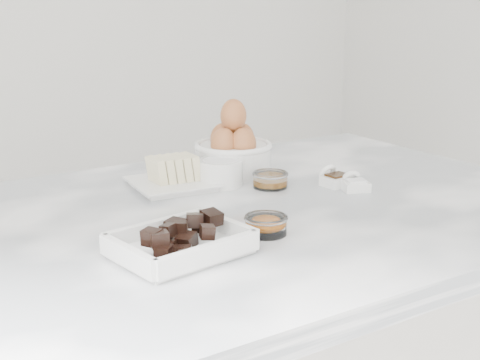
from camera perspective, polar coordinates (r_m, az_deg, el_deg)
name	(u,v)px	position (r m, az deg, el deg)	size (l,w,h in m)	color
marble_slab	(240,219)	(1.17, -0.03, -3.32)	(1.20, 0.80, 0.04)	white
chocolate_dish	(180,240)	(0.95, -5.10, -5.15)	(0.20, 0.17, 0.05)	white
butter_plate	(171,176)	(1.28, -5.94, 0.31)	(0.16, 0.16, 0.06)	white
sugar_ramekin	(221,172)	(1.29, -1.67, 0.72)	(0.09, 0.09, 0.05)	white
egg_bowl	(233,150)	(1.37, -0.59, 2.61)	(0.16, 0.16, 0.15)	white
honey_bowl	(270,179)	(1.28, 2.60, 0.05)	(0.07, 0.07, 0.03)	white
zest_bowl	(266,224)	(1.03, 2.23, -3.77)	(0.07, 0.07, 0.03)	white
vanilla_spoon	(334,178)	(1.31, 8.07, 0.16)	(0.06, 0.07, 0.04)	white
salt_spoon	(354,183)	(1.28, 9.74, -0.30)	(0.06, 0.07, 0.04)	white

